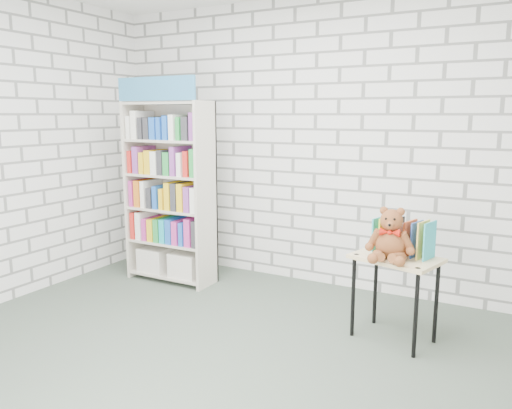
% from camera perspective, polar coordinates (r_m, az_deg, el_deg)
% --- Properties ---
extents(ground, '(4.50, 4.50, 0.00)m').
position_cam_1_polar(ground, '(3.60, -6.26, -17.79)').
color(ground, '#434F43').
rests_on(ground, ground).
extents(room_shell, '(4.52, 4.02, 2.81)m').
position_cam_1_polar(room_shell, '(3.18, -6.90, 11.92)').
color(room_shell, silver).
rests_on(room_shell, ground).
extents(bookshelf, '(0.91, 0.35, 2.04)m').
position_cam_1_polar(bookshelf, '(5.09, -9.78, 1.54)').
color(bookshelf, beige).
rests_on(bookshelf, ground).
extents(display_table, '(0.69, 0.57, 0.65)m').
position_cam_1_polar(display_table, '(3.88, 15.67, -7.04)').
color(display_table, '#D6BD80').
rests_on(display_table, ground).
extents(table_books, '(0.46, 0.29, 0.25)m').
position_cam_1_polar(table_books, '(3.91, 16.51, -3.67)').
color(table_books, '#29A4B2').
rests_on(table_books, display_table).
extents(teddy_bear, '(0.35, 0.33, 0.38)m').
position_cam_1_polar(teddy_bear, '(3.74, 15.09, -3.80)').
color(teddy_bear, brown).
rests_on(teddy_bear, display_table).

